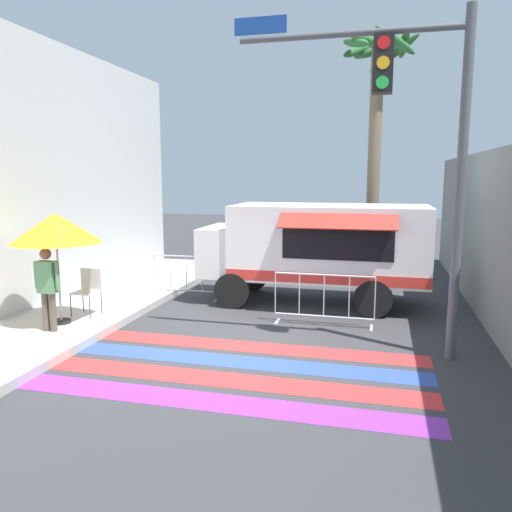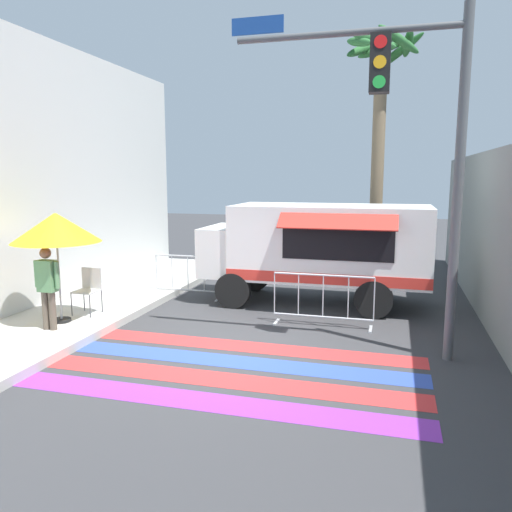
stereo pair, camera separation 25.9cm
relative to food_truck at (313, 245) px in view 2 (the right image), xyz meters
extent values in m
plane|color=#38383A|center=(-0.72, -3.68, -1.42)|extent=(60.00, 60.00, 0.00)
cube|color=#B7B5AD|center=(-5.66, -3.68, -1.34)|extent=(4.40, 16.00, 0.16)
cube|color=gray|center=(3.80, -0.68, 0.37)|extent=(0.20, 16.00, 3.58)
cube|color=purple|center=(-0.72, -5.71, -1.42)|extent=(6.40, 0.56, 0.01)
cube|color=red|center=(-0.72, -4.95, -1.42)|extent=(6.40, 0.56, 0.01)
cube|color=#334FB2|center=(-0.72, -4.19, -1.42)|extent=(6.40, 0.56, 0.01)
cube|color=red|center=(-0.72, -3.43, -1.42)|extent=(6.40, 0.56, 0.01)
cube|color=white|center=(0.41, 0.01, 0.08)|extent=(4.52, 2.03, 1.73)
cube|color=white|center=(-1.85, 0.01, -0.20)|extent=(1.60, 1.87, 1.17)
cube|color=#1E232D|center=(-2.60, 0.01, 0.09)|extent=(0.06, 1.62, 0.44)
cube|color=black|center=(0.68, -1.02, 0.21)|extent=(2.39, 0.03, 0.78)
cube|color=red|center=(0.68, -1.23, 0.68)|extent=(2.49, 0.43, 0.31)
cube|color=red|center=(0.41, -1.01, -0.61)|extent=(4.52, 0.01, 0.24)
cylinder|color=black|center=(-1.72, -0.93, -1.01)|extent=(0.83, 0.22, 0.83)
cylinder|color=black|center=(-1.72, 0.94, -1.01)|extent=(0.83, 0.22, 0.83)
cylinder|color=black|center=(1.48, -0.93, -1.01)|extent=(0.83, 0.22, 0.83)
cylinder|color=black|center=(1.48, 0.94, -1.01)|extent=(0.83, 0.22, 0.83)
cylinder|color=#515456|center=(2.79, -3.14, 1.40)|extent=(0.16, 0.16, 5.64)
cylinder|color=#515456|center=(0.96, -3.14, 3.89)|extent=(3.65, 0.11, 0.11)
cube|color=black|center=(1.51, -3.17, 3.38)|extent=(0.32, 0.28, 0.90)
cylinder|color=red|center=(1.51, -3.31, 3.68)|extent=(0.20, 0.02, 0.20)
cylinder|color=#F2A519|center=(1.51, -3.31, 3.38)|extent=(0.20, 0.02, 0.20)
cylinder|color=green|center=(1.51, -3.31, 3.08)|extent=(0.20, 0.02, 0.20)
cube|color=navy|center=(-0.51, -3.16, 4.11)|extent=(0.90, 0.02, 0.28)
cylinder|color=black|center=(-4.50, -3.43, -1.24)|extent=(0.36, 0.36, 0.06)
cylinder|color=#B2B2B7|center=(-4.50, -3.43, -0.17)|extent=(0.04, 0.04, 2.19)
cone|color=yellow|center=(-4.50, -3.43, 0.63)|extent=(1.70, 1.70, 0.58)
cylinder|color=#4C4C51|center=(-4.56, -3.02, -1.03)|extent=(0.02, 0.02, 0.48)
cylinder|color=#4C4C51|center=(-4.12, -3.02, -1.03)|extent=(0.02, 0.02, 0.48)
cylinder|color=#4C4C51|center=(-4.56, -2.58, -1.03)|extent=(0.02, 0.02, 0.48)
cylinder|color=#4C4C51|center=(-4.12, -2.58, -1.03)|extent=(0.02, 0.02, 0.48)
cube|color=beige|center=(-4.34, -2.80, -0.77)|extent=(0.46, 0.46, 0.03)
cube|color=beige|center=(-4.34, -2.58, -0.53)|extent=(0.46, 0.03, 0.45)
cylinder|color=brown|center=(-4.47, -3.92, -0.90)|extent=(0.13, 0.13, 0.74)
cylinder|color=brown|center=(-4.32, -3.92, -0.90)|extent=(0.13, 0.13, 0.74)
cube|color=#598C59|center=(-4.39, -3.92, -0.23)|extent=(0.34, 0.20, 0.60)
cylinder|color=#598C59|center=(-4.61, -3.92, -0.20)|extent=(0.09, 0.09, 0.51)
cylinder|color=#598C59|center=(-4.17, -3.92, -0.20)|extent=(0.09, 0.09, 0.51)
sphere|color=brown|center=(-4.39, -3.92, 0.20)|extent=(0.21, 0.21, 0.21)
cylinder|color=#B7BABF|center=(0.50, -1.81, -0.36)|extent=(2.03, 0.04, 0.04)
cylinder|color=#B7BABF|center=(0.50, -1.81, -1.23)|extent=(2.03, 0.04, 0.04)
cylinder|color=#B7BABF|center=(-0.51, -1.81, -0.79)|extent=(0.02, 0.02, 0.87)
cylinder|color=#B7BABF|center=(0.00, -1.81, -0.79)|extent=(0.02, 0.02, 0.87)
cylinder|color=#B7BABF|center=(0.50, -1.81, -0.79)|extent=(0.02, 0.02, 0.87)
cylinder|color=#B7BABF|center=(1.01, -1.81, -0.79)|extent=(0.02, 0.02, 0.87)
cylinder|color=#B7BABF|center=(1.52, -1.81, -0.79)|extent=(0.02, 0.02, 0.87)
cube|color=#B7BABF|center=(-0.46, -1.81, -1.41)|extent=(0.06, 0.44, 0.03)
cube|color=#B7BABF|center=(1.47, -1.81, -1.41)|extent=(0.06, 0.44, 0.03)
cylinder|color=#B7BABF|center=(-3.11, -0.29, -0.36)|extent=(1.74, 0.04, 0.04)
cylinder|color=#B7BABF|center=(-3.11, -0.29, -1.23)|extent=(1.74, 0.04, 0.04)
cylinder|color=#B7BABF|center=(-3.98, -0.29, -0.79)|extent=(0.02, 0.02, 0.87)
cylinder|color=#B7BABF|center=(-3.55, -0.29, -0.79)|extent=(0.02, 0.02, 0.87)
cylinder|color=#B7BABF|center=(-3.11, -0.29, -0.79)|extent=(0.02, 0.02, 0.87)
cylinder|color=#B7BABF|center=(-2.68, -0.29, -0.79)|extent=(0.02, 0.02, 0.87)
cylinder|color=#B7BABF|center=(-2.25, -0.29, -0.79)|extent=(0.02, 0.02, 0.87)
cube|color=#B7BABF|center=(-3.93, -0.29, -1.41)|extent=(0.06, 0.44, 0.03)
cube|color=#B7BABF|center=(-2.30, -0.29, -1.41)|extent=(0.06, 0.44, 0.03)
cylinder|color=#7A664C|center=(1.32, 2.97, 1.88)|extent=(0.36, 0.36, 6.60)
sphere|color=#2D6B33|center=(1.32, 2.97, 5.33)|extent=(0.60, 0.60, 0.60)
ellipsoid|color=#2D6B33|center=(1.99, 3.03, 5.15)|extent=(0.36, 1.38, 0.63)
ellipsoid|color=#2D6B33|center=(1.75, 3.71, 5.08)|extent=(1.53, 1.02, 1.00)
ellipsoid|color=#2D6B33|center=(1.25, 3.62, 5.17)|extent=(1.33, 0.37, 0.58)
ellipsoid|color=#2D6B33|center=(0.73, 3.32, 5.13)|extent=(0.90, 1.29, 0.72)
ellipsoid|color=#2D6B33|center=(0.73, 2.60, 5.17)|extent=(0.95, 1.33, 0.60)
ellipsoid|color=#2D6B33|center=(1.12, 2.35, 5.12)|extent=(1.32, 0.62, 0.72)
ellipsoid|color=#2D6B33|center=(1.76, 2.42, 5.12)|extent=(1.25, 1.06, 0.77)
camera|label=1|loc=(1.57, -11.76, 1.61)|focal=35.00mm
camera|label=2|loc=(1.83, -11.69, 1.61)|focal=35.00mm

